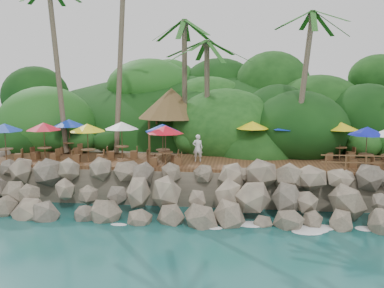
# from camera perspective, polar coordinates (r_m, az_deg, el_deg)

# --- Properties ---
(ground) EXTENTS (140.00, 140.00, 0.00)m
(ground) POSITION_cam_1_polar(r_m,az_deg,el_deg) (22.72, -1.76, -10.79)
(ground) COLOR #19514F
(ground) RESTS_ON ground
(land_base) EXTENTS (32.00, 25.20, 2.10)m
(land_base) POSITION_cam_1_polar(r_m,az_deg,el_deg) (37.90, 1.73, -1.26)
(land_base) COLOR gray
(land_base) RESTS_ON ground
(jungle_hill) EXTENTS (44.80, 28.00, 15.40)m
(jungle_hill) POSITION_cam_1_polar(r_m,az_deg,el_deg) (45.44, 2.52, -0.95)
(jungle_hill) COLOR #143811
(jungle_hill) RESTS_ON ground
(seawall) EXTENTS (29.00, 4.00, 2.30)m
(seawall) POSITION_cam_1_polar(r_m,az_deg,el_deg) (24.27, -1.08, -6.67)
(seawall) COLOR gray
(seawall) RESTS_ON ground
(terrace) EXTENTS (26.00, 5.00, 0.20)m
(terrace) POSITION_cam_1_polar(r_m,az_deg,el_deg) (27.90, 0.00, -2.44)
(terrace) COLOR brown
(terrace) RESTS_ON land_base
(jungle_foliage) EXTENTS (44.00, 16.00, 12.00)m
(jungle_foliage) POSITION_cam_1_polar(r_m,az_deg,el_deg) (37.11, 1.59, -3.12)
(jungle_foliage) COLOR #143811
(jungle_foliage) RESTS_ON ground
(foam_line) EXTENTS (25.20, 0.80, 0.06)m
(foam_line) POSITION_cam_1_polar(r_m,az_deg,el_deg) (22.99, -1.65, -10.48)
(foam_line) COLOR white
(foam_line) RESTS_ON ground
(palms) EXTENTS (31.70, 7.52, 15.05)m
(palms) POSITION_cam_1_polar(r_m,az_deg,el_deg) (30.56, 3.08, 17.68)
(palms) COLOR brown
(palms) RESTS_ON ground
(palapa) EXTENTS (4.97, 4.97, 4.60)m
(palapa) POSITION_cam_1_polar(r_m,az_deg,el_deg) (31.72, -2.73, 5.43)
(palapa) COLOR brown
(palapa) RESTS_ON ground
(dining_clusters) EXTENTS (25.87, 5.47, 2.46)m
(dining_clusters) POSITION_cam_1_polar(r_m,az_deg,el_deg) (27.48, -0.50, 1.91)
(dining_clusters) COLOR brown
(dining_clusters) RESTS_ON terrace
(waiter) EXTENTS (0.70, 0.52, 1.76)m
(waiter) POSITION_cam_1_polar(r_m,az_deg,el_deg) (27.47, 0.76, -0.54)
(waiter) COLOR white
(waiter) RESTS_ON terrace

